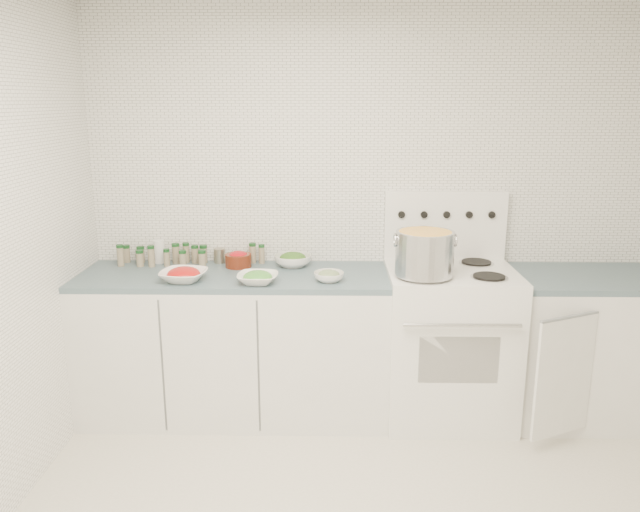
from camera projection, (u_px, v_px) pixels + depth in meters
The scene contains 13 objects.
room_walls at pixel (393, 195), 2.41m from camera, with size 3.54×3.04×2.52m.
counter_left at pixel (236, 344), 3.85m from camera, with size 1.85×0.62×0.90m.
stove at pixel (448, 338), 3.81m from camera, with size 0.76×0.70×1.36m.
counter_right at pixel (582, 346), 3.81m from camera, with size 0.89×0.80×0.90m.
stock_pot at pixel (425, 251), 3.52m from camera, with size 0.35×0.33×0.25m.
bowl_tomato at pixel (184, 275), 3.58m from camera, with size 0.30×0.30×0.09m.
bowl_snowpea at pixel (258, 278), 3.54m from camera, with size 0.25×0.25×0.08m.
bowl_broccoli at pixel (293, 260), 3.90m from camera, with size 0.23×0.23×0.09m.
bowl_zucchini at pixel (329, 276), 3.58m from camera, with size 0.19×0.19×0.07m.
bowl_pepper at pixel (238, 259), 3.88m from camera, with size 0.16×0.16×0.10m.
salt_canister at pixel (159, 252), 3.97m from camera, with size 0.07×0.07×0.15m, color white.
tin_can at pixel (220, 256), 3.98m from camera, with size 0.07×0.07×0.09m, color gray.
spice_cluster at pixel (178, 255), 3.94m from camera, with size 0.92×0.15×0.14m.
Camera 1 is at (-0.24, -2.40, 1.92)m, focal length 35.00 mm.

